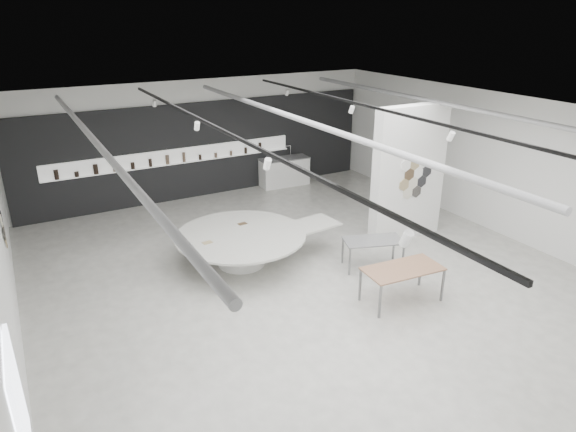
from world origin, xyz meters
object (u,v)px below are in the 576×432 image
display_island (244,244)px  kitchen_counter (284,172)px  sample_table_wood (403,271)px  sample_table_stone (373,242)px  partition_column (409,174)px

display_island → kitchen_counter: bearing=46.9°
sample_table_wood → kitchen_counter: (1.58, 8.09, -0.22)m
kitchen_counter → sample_table_stone: bearing=-96.9°
sample_table_wood → sample_table_stone: (0.43, 1.55, -0.07)m
sample_table_stone → kitchen_counter: size_ratio=0.86×
display_island → sample_table_stone: bearing=-37.5°
kitchen_counter → display_island: bearing=-124.7°
partition_column → display_island: (-4.51, 0.64, -1.28)m
sample_table_wood → sample_table_stone: 1.61m
partition_column → display_island: partition_column is taller
sample_table_stone → kitchen_counter: kitchen_counter is taller
partition_column → kitchen_counter: (-0.72, 5.52, -1.30)m
display_island → kitchen_counter: kitchen_counter is taller
sample_table_wood → kitchen_counter: 8.25m
display_island → sample_table_stone: 3.12m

